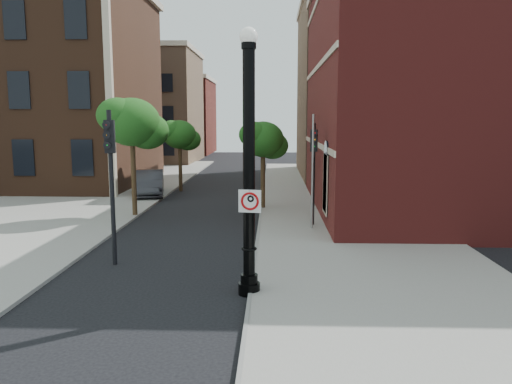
{
  "coord_description": "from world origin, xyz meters",
  "views": [
    {
      "loc": [
        2.65,
        -12.62,
        4.82
      ],
      "look_at": [
        2.16,
        2.0,
        2.67
      ],
      "focal_mm": 35.0,
      "sensor_mm": 36.0,
      "label": 1
    }
  ],
  "objects_px": {
    "traffic_signal_left": "(111,162)",
    "lamppost": "(249,176)",
    "no_parking_sign": "(250,201)",
    "parked_car": "(149,183)",
    "traffic_signal_right": "(314,157)"
  },
  "relations": [
    {
      "from": "no_parking_sign",
      "to": "parked_car",
      "type": "bearing_deg",
      "value": 121.2
    },
    {
      "from": "traffic_signal_left",
      "to": "lamppost",
      "type": "bearing_deg",
      "value": -40.23
    },
    {
      "from": "traffic_signal_right",
      "to": "parked_car",
      "type": "bearing_deg",
      "value": 151.63
    },
    {
      "from": "parked_car",
      "to": "no_parking_sign",
      "type": "bearing_deg",
      "value": -79.78
    },
    {
      "from": "parked_car",
      "to": "traffic_signal_left",
      "type": "xyz_separation_m",
      "value": [
        2.49,
        -14.87,
        2.63
      ]
    },
    {
      "from": "parked_car",
      "to": "traffic_signal_right",
      "type": "distance_m",
      "value": 13.2
    },
    {
      "from": "traffic_signal_left",
      "to": "parked_car",
      "type": "bearing_deg",
      "value": 89.46
    },
    {
      "from": "no_parking_sign",
      "to": "traffic_signal_left",
      "type": "height_order",
      "value": "traffic_signal_left"
    },
    {
      "from": "no_parking_sign",
      "to": "parked_car",
      "type": "relative_size",
      "value": 0.12
    },
    {
      "from": "lamppost",
      "to": "parked_car",
      "type": "height_order",
      "value": "lamppost"
    },
    {
      "from": "traffic_signal_left",
      "to": "traffic_signal_right",
      "type": "height_order",
      "value": "traffic_signal_left"
    },
    {
      "from": "lamppost",
      "to": "traffic_signal_left",
      "type": "bearing_deg",
      "value": 149.83
    },
    {
      "from": "lamppost",
      "to": "no_parking_sign",
      "type": "relative_size",
      "value": 11.63
    },
    {
      "from": "no_parking_sign",
      "to": "parked_car",
      "type": "xyz_separation_m",
      "value": [
        -7.15,
        17.74,
        -1.84
      ]
    },
    {
      "from": "no_parking_sign",
      "to": "traffic_signal_right",
      "type": "distance_m",
      "value": 9.27
    }
  ]
}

